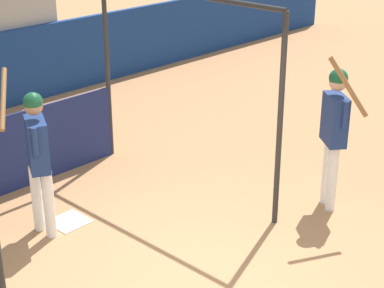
{
  "coord_description": "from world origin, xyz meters",
  "views": [
    {
      "loc": [
        -4.32,
        -3.92,
        4.03
      ],
      "look_at": [
        0.92,
        1.03,
        1.03
      ],
      "focal_mm": 60.0,
      "sensor_mm": 36.0,
      "label": 1
    }
  ],
  "objects": [
    {
      "name": "batting_cage",
      "position": [
        -0.31,
        2.82,
        1.14
      ],
      "size": [
        3.85,
        3.26,
        2.7
      ],
      "color": "#282828",
      "rests_on": "ground"
    },
    {
      "name": "ground_plane",
      "position": [
        0.0,
        0.0,
        0.0
      ],
      "size": [
        60.0,
        60.0,
        0.0
      ],
      "primitive_type": "plane",
      "color": "#A8754C"
    },
    {
      "name": "player_batter",
      "position": [
        -0.57,
        2.11,
        1.1
      ],
      "size": [
        0.61,
        0.96,
        1.96
      ],
      "rotation": [
        0.0,
        0.0,
        1.09
      ],
      "color": "white",
      "rests_on": "ground"
    },
    {
      "name": "home_plate",
      "position": [
        -0.22,
        2.1,
        0.01
      ],
      "size": [
        0.44,
        0.44,
        0.02
      ],
      "color": "white",
      "rests_on": "ground"
    },
    {
      "name": "player_waiting",
      "position": [
        2.41,
        -0.04,
        1.15
      ],
      "size": [
        0.59,
        0.76,
        2.11
      ],
      "rotation": [
        0.0,
        0.0,
        -2.26
      ],
      "color": "white",
      "rests_on": "ground"
    }
  ]
}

